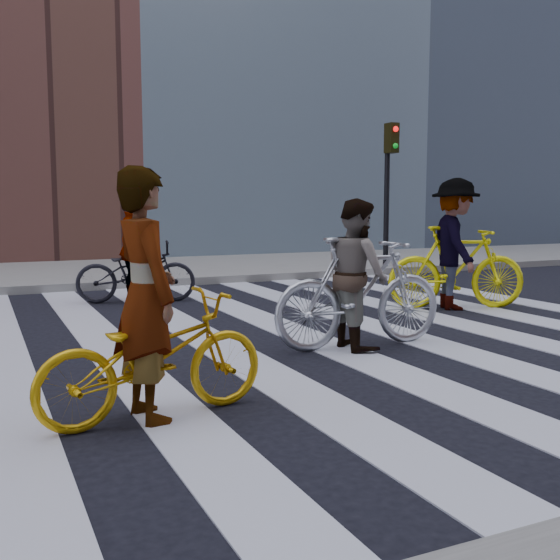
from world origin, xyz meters
TOP-DOWN VIEW (x-y plane):
  - ground at (0.00, 0.00)m, footprint 100.00×100.00m
  - sidewalk_far at (0.00, 7.50)m, footprint 100.00×5.00m
  - zebra_crosswalk at (0.00, 0.00)m, footprint 8.25×10.00m
  - traffic_signal at (4.40, 5.32)m, footprint 0.22×0.42m
  - bike_yellow_left at (-2.89, -2.43)m, footprint 1.81×0.86m
  - bike_silver_mid at (-0.27, -1.02)m, footprint 2.03×0.65m
  - bike_yellow_right at (2.45, 0.65)m, footprint 2.12×1.30m
  - bike_dark_rear at (-1.74, 3.30)m, footprint 1.95×1.05m
  - rider_left at (-2.94, -2.43)m, footprint 0.53×0.72m
  - rider_mid at (-0.32, -1.02)m, footprint 0.64×0.81m
  - rider_right at (2.40, 0.65)m, footprint 1.13×1.43m
  - rider_rear at (-1.79, 3.30)m, footprint 0.62×1.05m

SIDE VIEW (x-z plane):
  - ground at x=0.00m, z-range 0.00..0.00m
  - zebra_crosswalk at x=0.00m, z-range 0.00..0.01m
  - sidewalk_far at x=0.00m, z-range 0.00..0.15m
  - bike_yellow_left at x=-2.89m, z-range 0.00..0.92m
  - bike_dark_rear at x=-1.74m, z-range 0.00..0.98m
  - bike_silver_mid at x=-0.27m, z-range 0.00..1.21m
  - bike_yellow_right at x=2.45m, z-range 0.00..1.24m
  - rider_mid at x=-0.32m, z-range 0.00..1.62m
  - rider_rear at x=-1.79m, z-range 0.00..1.67m
  - rider_left at x=-2.94m, z-range 0.00..1.82m
  - rider_right at x=2.40m, z-range 0.00..1.93m
  - traffic_signal at x=4.40m, z-range 0.62..3.94m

